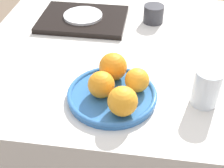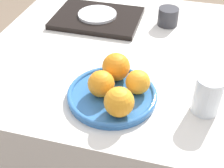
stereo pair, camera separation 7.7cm
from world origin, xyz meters
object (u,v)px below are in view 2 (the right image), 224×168
(orange_0, at_px, (116,67))
(orange_1, at_px, (101,84))
(fruit_platter, at_px, (112,95))
(water_glass, at_px, (208,95))
(orange_2, at_px, (138,82))
(serving_tray, at_px, (97,18))
(side_plate, at_px, (97,14))
(cup_1, at_px, (168,17))
(orange_3, at_px, (119,102))

(orange_0, height_order, orange_1, orange_0)
(fruit_platter, relative_size, water_glass, 2.37)
(orange_2, distance_m, serving_tray, 0.46)
(orange_2, xyz_separation_m, side_plate, (-0.24, 0.40, -0.02))
(water_glass, relative_size, cup_1, 1.37)
(serving_tray, bearing_deg, cup_1, 7.65)
(orange_1, xyz_separation_m, water_glass, (0.27, 0.03, 0.00))
(orange_0, relative_size, orange_1, 1.10)
(orange_0, distance_m, water_glass, 0.26)
(cup_1, bearing_deg, serving_tray, -172.35)
(fruit_platter, bearing_deg, orange_2, 22.99)
(fruit_platter, relative_size, orange_0, 3.10)
(fruit_platter, relative_size, serving_tray, 0.75)
(water_glass, height_order, cup_1, water_glass)
(cup_1, bearing_deg, water_glass, -71.01)
(water_glass, bearing_deg, side_plate, 135.76)
(water_glass, distance_m, serving_tray, 0.58)
(orange_1, distance_m, serving_tray, 0.46)
(orange_3, height_order, side_plate, orange_3)
(orange_1, relative_size, orange_2, 1.08)
(orange_3, height_order, cup_1, orange_3)
(orange_2, bearing_deg, fruit_platter, -157.01)
(orange_0, height_order, water_glass, water_glass)
(orange_2, distance_m, orange_3, 0.10)
(orange_0, distance_m, orange_3, 0.14)
(orange_1, height_order, orange_3, orange_3)
(serving_tray, height_order, side_plate, side_plate)
(serving_tray, bearing_deg, orange_0, -64.96)
(orange_1, height_order, serving_tray, orange_1)
(orange_2, bearing_deg, side_plate, 120.79)
(fruit_platter, height_order, orange_3, orange_3)
(orange_2, relative_size, serving_tray, 0.21)
(orange_2, bearing_deg, cup_1, 86.17)
(fruit_platter, distance_m, orange_2, 0.08)
(orange_0, xyz_separation_m, orange_2, (0.07, -0.04, -0.01))
(water_glass, distance_m, cup_1, 0.47)
(orange_1, bearing_deg, orange_0, 75.56)
(water_glass, bearing_deg, orange_0, 168.10)
(orange_0, distance_m, orange_1, 0.08)
(serving_tray, bearing_deg, orange_2, -59.21)
(water_glass, bearing_deg, orange_3, -157.94)
(orange_2, height_order, cup_1, orange_2)
(fruit_platter, height_order, cup_1, cup_1)
(orange_1, relative_size, cup_1, 0.95)
(fruit_platter, bearing_deg, orange_1, -163.26)
(fruit_platter, bearing_deg, serving_tray, 112.09)
(side_plate, xyz_separation_m, cup_1, (0.27, 0.04, 0.01))
(orange_1, bearing_deg, cup_1, 75.55)
(orange_1, bearing_deg, orange_3, -42.96)
(orange_0, xyz_separation_m, orange_3, (0.04, -0.14, -0.00))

